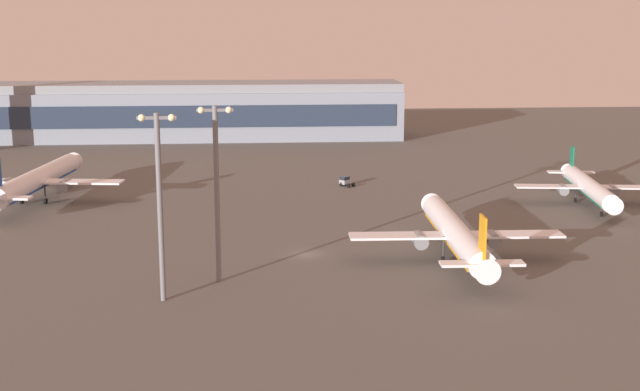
{
  "coord_description": "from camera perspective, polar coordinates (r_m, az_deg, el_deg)",
  "views": [
    {
      "loc": [
        -7.29,
        -125.19,
        35.06
      ],
      "look_at": [
        3.87,
        24.06,
        4.0
      ],
      "focal_mm": 48.32,
      "sensor_mm": 36.0,
      "label": 1
    }
  ],
  "objects": [
    {
      "name": "airplane_terminal_side",
      "position": [
        127.89,
        8.98,
        -2.51
      ],
      "size": [
        31.45,
        40.45,
        10.39
      ],
      "rotation": [
        0.0,
        0.0,
        -0.03
      ],
      "color": "white",
      "rests_on": "ground"
    },
    {
      "name": "apron_light_east",
      "position": [
        114.58,
        -6.86,
        0.91
      ],
      "size": [
        4.8,
        0.9,
        23.82
      ],
      "color": "slate",
      "rests_on": "ground"
    },
    {
      "name": "airplane_mid_apron",
      "position": [
        174.79,
        -18.26,
        0.97
      ],
      "size": [
        34.02,
        43.58,
        11.18
      ],
      "rotation": [
        0.0,
        0.0,
        -0.13
      ],
      "color": "white",
      "rests_on": "ground"
    },
    {
      "name": "airplane_taxiway_distant",
      "position": [
        171.57,
        17.34,
        0.56
      ],
      "size": [
        27.52,
        35.25,
        9.04
      ],
      "rotation": [
        0.0,
        0.0,
        3.01
      ],
      "color": "white",
      "rests_on": "ground"
    },
    {
      "name": "apron_light_central",
      "position": [
        107.76,
        -10.58,
        0.08
      ],
      "size": [
        4.8,
        0.9,
        23.74
      ],
      "color": "slate",
      "rests_on": "ground"
    },
    {
      "name": "terminal_building",
      "position": [
        256.31,
        -8.47,
        5.56
      ],
      "size": [
        122.14,
        22.4,
        16.4
      ],
      "color": "gray",
      "rests_on": "ground"
    },
    {
      "name": "ground_plane",
      "position": [
        130.21,
        -0.91,
        -3.9
      ],
      "size": [
        416.0,
        416.0,
        0.0
      ],
      "primitive_type": "plane",
      "color": "#56544F"
    },
    {
      "name": "pushback_tug",
      "position": [
        182.06,
        1.68,
        0.96
      ],
      "size": [
        3.38,
        3.5,
        2.05
      ],
      "rotation": [
        0.0,
        0.0,
        0.72
      ],
      "color": "gray",
      "rests_on": "ground"
    }
  ]
}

